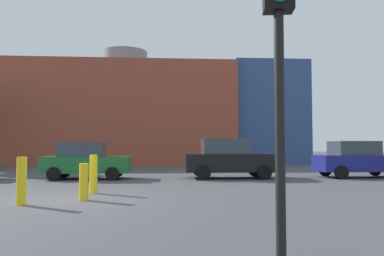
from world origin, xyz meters
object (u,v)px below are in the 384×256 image
parked_car_3 (229,159)px  parked_car_2 (86,161)px  traffic_light_near_right (279,23)px  bollard_yellow_2 (94,174)px  bollard_yellow_0 (84,182)px  parked_car_4 (357,159)px  bollard_yellow_1 (21,181)px

parked_car_3 → parked_car_2: bearing=-180.0°
traffic_light_near_right → bollard_yellow_2: 8.62m
parked_car_3 → bollard_yellow_2: parked_car_3 is taller
traffic_light_near_right → bollard_yellow_0: bearing=-141.1°
parked_car_4 → bollard_yellow_0: parked_car_4 is taller
bollard_yellow_0 → parked_car_4: bearing=31.3°
bollard_yellow_0 → parked_car_3: bearing=53.1°
traffic_light_near_right → bollard_yellow_2: traffic_light_near_right is taller
parked_car_2 → parked_car_4: 12.54m
parked_car_2 → bollard_yellow_1: size_ratio=3.20×
parked_car_4 → parked_car_3: bearing=180.0°
parked_car_4 → bollard_yellow_2: parked_car_4 is taller
bollard_yellow_1 → bollard_yellow_2: same height
traffic_light_near_right → bollard_yellow_0: (-3.55, 5.97, -2.43)m
parked_car_4 → bollard_yellow_1: size_ratio=3.30×
traffic_light_near_right → bollard_yellow_1: traffic_light_near_right is taller
parked_car_3 → parked_car_4: size_ratio=1.06×
parked_car_2 → bollard_yellow_2: parked_car_2 is taller
parked_car_3 → bollard_yellow_2: size_ratio=3.50×
parked_car_2 → parked_car_4: bearing=-0.0°
traffic_light_near_right → bollard_yellow_2: (-3.58, 7.49, -2.33)m
bollard_yellow_1 → parked_car_2: bearing=90.0°
bollard_yellow_0 → traffic_light_near_right: bearing=-59.3°
parked_car_4 → bollard_yellow_2: bearing=-154.8°
traffic_light_near_right → bollard_yellow_1: size_ratio=3.35×
traffic_light_near_right → parked_car_4: bearing=157.2°
traffic_light_near_right → bollard_yellow_0: size_ratio=4.03×
bollard_yellow_1 → bollard_yellow_2: 2.63m
parked_car_4 → parked_car_2: bearing=180.0°
parked_car_2 → bollard_yellow_0: parked_car_2 is taller
parked_car_3 → traffic_light_near_right: 13.02m
parked_car_4 → bollard_yellow_1: parked_car_4 is taller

